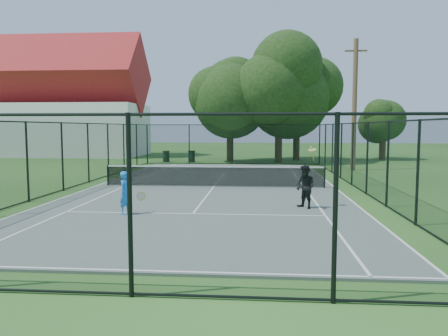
# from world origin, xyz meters

# --- Properties ---
(ground) EXTENTS (120.00, 120.00, 0.00)m
(ground) POSITION_xyz_m (0.00, 0.00, 0.00)
(ground) COLOR #244C1A
(tennis_court) EXTENTS (11.00, 24.00, 0.06)m
(tennis_court) POSITION_xyz_m (0.00, 0.00, 0.03)
(tennis_court) COLOR #54635E
(tennis_court) RESTS_ON ground
(tennis_net) EXTENTS (10.08, 0.08, 0.95)m
(tennis_net) POSITION_xyz_m (0.00, 0.00, 0.58)
(tennis_net) COLOR black
(tennis_net) RESTS_ON tennis_court
(fence) EXTENTS (13.10, 26.10, 3.00)m
(fence) POSITION_xyz_m (0.00, 0.00, 1.50)
(fence) COLOR black
(fence) RESTS_ON ground
(tree_near_left) EXTENTS (6.55, 6.55, 8.55)m
(tree_near_left) POSITION_xyz_m (-0.35, 16.03, 5.26)
(tree_near_left) COLOR #332114
(tree_near_left) RESTS_ON ground
(tree_near_mid) EXTENTS (6.94, 6.94, 9.07)m
(tree_near_mid) POSITION_xyz_m (3.59, 15.38, 5.59)
(tree_near_mid) COLOR #332114
(tree_near_mid) RESTS_ON ground
(tree_near_right) EXTENTS (6.17, 6.17, 8.51)m
(tree_near_right) POSITION_xyz_m (5.20, 17.83, 5.41)
(tree_near_right) COLOR #332114
(tree_near_right) RESTS_ON ground
(tree_far_right) EXTENTS (3.86, 3.86, 5.10)m
(tree_far_right) POSITION_xyz_m (12.70, 19.02, 3.15)
(tree_far_right) COLOR #332114
(tree_far_right) RESTS_ON ground
(building) EXTENTS (15.30, 8.15, 11.87)m
(building) POSITION_xyz_m (-17.00, 22.00, 4.93)
(building) COLOR silver
(building) RESTS_ON ground
(trash_bin_left) EXTENTS (0.58, 0.58, 0.90)m
(trash_bin_left) POSITION_xyz_m (-5.43, 14.75, 0.45)
(trash_bin_left) COLOR black
(trash_bin_left) RESTS_ON ground
(trash_bin_right) EXTENTS (0.58, 0.58, 0.94)m
(trash_bin_right) POSITION_xyz_m (-3.33, 14.59, 0.48)
(trash_bin_right) COLOR black
(trash_bin_right) RESTS_ON ground
(utility_pole) EXTENTS (1.40, 0.30, 8.37)m
(utility_pole) POSITION_xyz_m (8.12, 9.00, 4.25)
(utility_pole) COLOR #4C3823
(utility_pole) RESTS_ON ground
(player_blue) EXTENTS (0.81, 0.57, 1.35)m
(player_blue) POSITION_xyz_m (-2.09, -6.57, 0.73)
(player_blue) COLOR #1C87F0
(player_blue) RESTS_ON tennis_court
(player_black) EXTENTS (0.88, 0.94, 2.07)m
(player_black) POSITION_xyz_m (3.61, -5.14, 0.79)
(player_black) COLOR black
(player_black) RESTS_ON tennis_court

